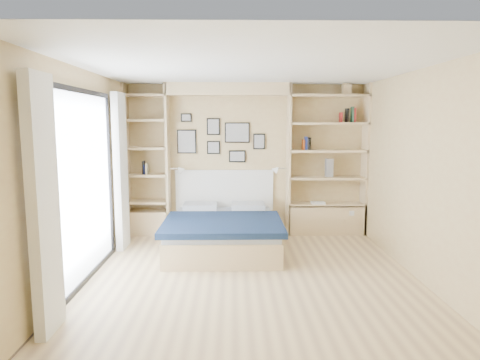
{
  "coord_description": "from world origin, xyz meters",
  "views": [
    {
      "loc": [
        -0.23,
        -4.99,
        1.88
      ],
      "look_at": [
        -0.13,
        0.9,
        1.08
      ],
      "focal_mm": 32.0,
      "sensor_mm": 36.0,
      "label": 1
    }
  ],
  "objects": [
    {
      "name": "ground",
      "position": [
        0.0,
        0.0,
        0.0
      ],
      "size": [
        4.5,
        4.5,
        0.0
      ],
      "primitive_type": "plane",
      "color": "#D4B77F",
      "rests_on": "ground"
    },
    {
      "name": "room_shell",
      "position": [
        -0.39,
        1.52,
        1.08
      ],
      "size": [
        4.5,
        4.5,
        4.5
      ],
      "color": "tan",
      "rests_on": "ground"
    },
    {
      "name": "bed",
      "position": [
        -0.37,
        1.2,
        0.27
      ],
      "size": [
        1.66,
        2.06,
        1.07
      ],
      "color": "#E2C187",
      "rests_on": "ground"
    },
    {
      "name": "photo_gallery",
      "position": [
        -0.45,
        2.22,
        1.6
      ],
      "size": [
        1.48,
        0.02,
        0.82
      ],
      "color": "black",
      "rests_on": "ground"
    },
    {
      "name": "reading_lamps",
      "position": [
        -0.3,
        2.0,
        1.1
      ],
      "size": [
        1.92,
        0.12,
        0.15
      ],
      "color": "silver",
      "rests_on": "ground"
    },
    {
      "name": "shelf_decor",
      "position": [
        1.1,
        2.07,
        1.7
      ],
      "size": [
        3.49,
        0.23,
        2.03
      ],
      "color": "#AE4313",
      "rests_on": "ground"
    },
    {
      "name": "deck_chair",
      "position": [
        -2.97,
        1.16,
        0.35
      ],
      "size": [
        0.66,
        0.83,
        0.73
      ],
      "rotation": [
        0.0,
        0.0,
        -0.35
      ],
      "color": "tan",
      "rests_on": "ground"
    }
  ]
}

